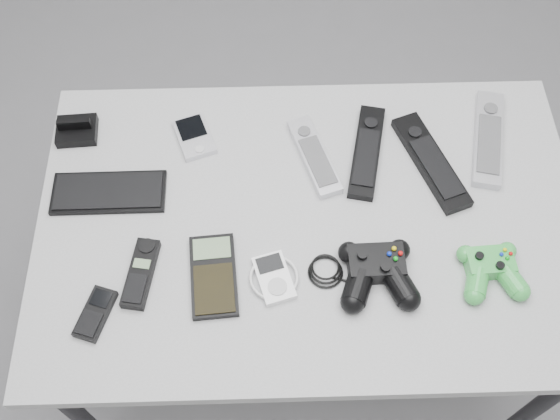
{
  "coord_description": "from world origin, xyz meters",
  "views": [
    {
      "loc": [
        -0.06,
        -0.57,
        1.87
      ],
      "look_at": [
        -0.04,
        0.09,
        0.75
      ],
      "focal_mm": 42.0,
      "sensor_mm": 36.0,
      "label": 1
    }
  ],
  "objects_px": {
    "mobile_phone": "(95,314)",
    "cordless_handset": "(141,273)",
    "pda_keyboard": "(109,192)",
    "mp3_player": "(274,278)",
    "remote_black_a": "(367,151)",
    "controller_green": "(491,268)",
    "calculator": "(213,276)",
    "controller_black": "(377,270)",
    "remote_black_b": "(431,161)",
    "desk": "(309,235)",
    "remote_silver_b": "(488,138)",
    "pda": "(194,137)",
    "remote_silver_a": "(314,156)"
  },
  "relations": [
    {
      "from": "remote_silver_a",
      "to": "calculator",
      "type": "bearing_deg",
      "value": -145.12
    },
    {
      "from": "desk",
      "to": "remote_silver_a",
      "type": "distance_m",
      "value": 0.17
    },
    {
      "from": "remote_silver_a",
      "to": "remote_silver_b",
      "type": "relative_size",
      "value": 0.82
    },
    {
      "from": "cordless_handset",
      "to": "mp3_player",
      "type": "xyz_separation_m",
      "value": [
        0.25,
        -0.01,
        -0.0
      ]
    },
    {
      "from": "pda",
      "to": "mobile_phone",
      "type": "relative_size",
      "value": 1.05
    },
    {
      "from": "calculator",
      "to": "controller_black",
      "type": "height_order",
      "value": "controller_black"
    },
    {
      "from": "remote_black_b",
      "to": "remote_silver_b",
      "type": "distance_m",
      "value": 0.14
    },
    {
      "from": "desk",
      "to": "remote_silver_b",
      "type": "height_order",
      "value": "remote_silver_b"
    },
    {
      "from": "remote_black_a",
      "to": "remote_silver_b",
      "type": "distance_m",
      "value": 0.26
    },
    {
      "from": "remote_black_a",
      "to": "controller_green",
      "type": "height_order",
      "value": "controller_green"
    },
    {
      "from": "remote_black_a",
      "to": "mobile_phone",
      "type": "bearing_deg",
      "value": -134.68
    },
    {
      "from": "mobile_phone",
      "to": "cordless_handset",
      "type": "distance_m",
      "value": 0.11
    },
    {
      "from": "remote_black_a",
      "to": "remote_black_b",
      "type": "height_order",
      "value": "same"
    },
    {
      "from": "remote_black_b",
      "to": "controller_green",
      "type": "xyz_separation_m",
      "value": [
        0.08,
        -0.25,
        0.01
      ]
    },
    {
      "from": "remote_silver_b",
      "to": "remote_black_b",
      "type": "bearing_deg",
      "value": -144.0
    },
    {
      "from": "pda",
      "to": "controller_black",
      "type": "bearing_deg",
      "value": -62.29
    },
    {
      "from": "remote_black_b",
      "to": "controller_black",
      "type": "relative_size",
      "value": 0.98
    },
    {
      "from": "remote_silver_a",
      "to": "controller_green",
      "type": "bearing_deg",
      "value": -58.63
    },
    {
      "from": "desk",
      "to": "pda",
      "type": "relative_size",
      "value": 10.21
    },
    {
      "from": "mobile_phone",
      "to": "calculator",
      "type": "height_order",
      "value": "same"
    },
    {
      "from": "pda",
      "to": "mp3_player",
      "type": "xyz_separation_m",
      "value": [
        0.16,
        -0.34,
        0.0
      ]
    },
    {
      "from": "cordless_handset",
      "to": "remote_black_a",
      "type": "bearing_deg",
      "value": 40.25
    },
    {
      "from": "remote_black_a",
      "to": "cordless_handset",
      "type": "relative_size",
      "value": 1.65
    },
    {
      "from": "pda",
      "to": "controller_green",
      "type": "height_order",
      "value": "controller_green"
    },
    {
      "from": "mp3_player",
      "to": "controller_green",
      "type": "xyz_separation_m",
      "value": [
        0.41,
        0.0,
        0.01
      ]
    },
    {
      "from": "remote_silver_a",
      "to": "mobile_phone",
      "type": "bearing_deg",
      "value": -158.86
    },
    {
      "from": "remote_silver_a",
      "to": "mp3_player",
      "type": "height_order",
      "value": "remote_silver_a"
    },
    {
      "from": "pda_keyboard",
      "to": "remote_black_a",
      "type": "xyz_separation_m",
      "value": [
        0.54,
        0.08,
        0.0
      ]
    },
    {
      "from": "remote_black_b",
      "to": "cordless_handset",
      "type": "bearing_deg",
      "value": -177.75
    },
    {
      "from": "remote_black_b",
      "to": "remote_silver_b",
      "type": "height_order",
      "value": "remote_silver_b"
    },
    {
      "from": "remote_black_a",
      "to": "cordless_handset",
      "type": "height_order",
      "value": "remote_black_a"
    },
    {
      "from": "mp3_player",
      "to": "controller_green",
      "type": "bearing_deg",
      "value": -15.57
    },
    {
      "from": "remote_silver_b",
      "to": "remote_silver_a",
      "type": "bearing_deg",
      "value": -161.95
    },
    {
      "from": "controller_green",
      "to": "cordless_handset",
      "type": "bearing_deg",
      "value": 175.57
    },
    {
      "from": "pda",
      "to": "remote_silver_b",
      "type": "height_order",
      "value": "remote_silver_b"
    },
    {
      "from": "remote_black_a",
      "to": "controller_green",
      "type": "bearing_deg",
      "value": -41.61
    },
    {
      "from": "mp3_player",
      "to": "pda",
      "type": "bearing_deg",
      "value": 100.03
    },
    {
      "from": "desk",
      "to": "mobile_phone",
      "type": "relative_size",
      "value": 10.76
    },
    {
      "from": "remote_silver_b",
      "to": "calculator",
      "type": "height_order",
      "value": "remote_silver_b"
    },
    {
      "from": "cordless_handset",
      "to": "controller_black",
      "type": "relative_size",
      "value": 0.56
    },
    {
      "from": "remote_silver_a",
      "to": "cordless_handset",
      "type": "height_order",
      "value": "same"
    },
    {
      "from": "controller_black",
      "to": "remote_black_b",
      "type": "bearing_deg",
      "value": 59.57
    },
    {
      "from": "remote_silver_b",
      "to": "controller_black",
      "type": "distance_m",
      "value": 0.41
    },
    {
      "from": "pda_keyboard",
      "to": "remote_black_b",
      "type": "height_order",
      "value": "remote_black_b"
    },
    {
      "from": "remote_silver_b",
      "to": "pda_keyboard",
      "type": "bearing_deg",
      "value": -159.3
    },
    {
      "from": "desk",
      "to": "cordless_handset",
      "type": "relative_size",
      "value": 7.76
    },
    {
      "from": "remote_black_b",
      "to": "controller_green",
      "type": "distance_m",
      "value": 0.27
    },
    {
      "from": "calculator",
      "to": "controller_black",
      "type": "xyz_separation_m",
      "value": [
        0.31,
        -0.01,
        0.02
      ]
    },
    {
      "from": "pda_keyboard",
      "to": "mp3_player",
      "type": "distance_m",
      "value": 0.39
    },
    {
      "from": "controller_green",
      "to": "controller_black",
      "type": "bearing_deg",
      "value": 176.69
    }
  ]
}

